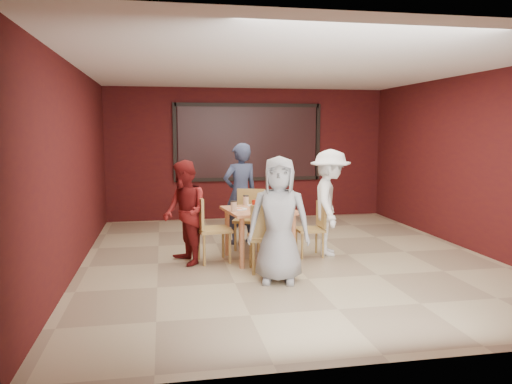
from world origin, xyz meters
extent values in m
plane|color=tan|center=(0.00, 0.00, 0.00)|extent=(7.00, 7.00, 0.00)
cube|color=black|center=(0.00, 3.45, 1.65)|extent=(3.00, 0.02, 1.50)
cube|color=#DA8559|center=(-0.44, -0.03, 0.74)|extent=(1.09, 1.09, 0.04)
cylinder|color=#DA8559|center=(-0.87, 0.29, 0.36)|extent=(0.07, 0.07, 0.72)
cylinder|color=#DA8559|center=(-0.11, 0.40, 0.36)|extent=(0.07, 0.07, 0.72)
cylinder|color=#DA8559|center=(-0.76, -0.47, 0.36)|extent=(0.07, 0.07, 0.72)
cylinder|color=#DA8559|center=(0.00, -0.36, 0.36)|extent=(0.07, 0.07, 0.72)
cylinder|color=silver|center=(-0.44, -0.34, 0.77)|extent=(0.24, 0.24, 0.01)
cone|color=#EEAB54|center=(-0.44, -0.34, 0.78)|extent=(0.22, 0.22, 0.02)
cylinder|color=#F9E6C6|center=(-0.30, -0.43, 0.83)|extent=(0.09, 0.09, 0.14)
cylinder|color=black|center=(-0.30, -0.43, 0.91)|extent=(0.09, 0.09, 0.01)
cylinder|color=silver|center=(-0.44, 0.27, 0.77)|extent=(0.24, 0.24, 0.01)
cone|color=#EEAB54|center=(-0.44, 0.27, 0.78)|extent=(0.22, 0.22, 0.02)
cylinder|color=#F9E6C6|center=(-0.57, 0.36, 0.83)|extent=(0.09, 0.09, 0.14)
cylinder|color=black|center=(-0.57, 0.36, 0.91)|extent=(0.09, 0.09, 0.01)
cylinder|color=silver|center=(-0.74, -0.03, 0.77)|extent=(0.24, 0.24, 0.01)
cone|color=#EEAB54|center=(-0.74, -0.03, 0.78)|extent=(0.22, 0.22, 0.02)
cylinder|color=#F9E6C6|center=(-0.83, -0.17, 0.83)|extent=(0.09, 0.09, 0.14)
cylinder|color=black|center=(-0.83, -0.17, 0.91)|extent=(0.09, 0.09, 0.01)
cylinder|color=silver|center=(-0.13, -0.03, 0.77)|extent=(0.24, 0.24, 0.01)
cone|color=#EEAB54|center=(-0.13, -0.03, 0.78)|extent=(0.22, 0.22, 0.02)
cylinder|color=#F9E6C6|center=(-0.04, 0.10, 0.83)|extent=(0.09, 0.09, 0.14)
cylinder|color=black|center=(-0.04, 0.10, 0.91)|extent=(0.09, 0.09, 0.01)
cylinder|color=beige|center=(-0.36, -0.06, 0.81)|extent=(0.06, 0.06, 0.10)
cylinder|color=beige|center=(-0.42, -0.11, 0.80)|extent=(0.05, 0.05, 0.08)
cylinder|color=#A51F0B|center=(-0.52, -0.08, 0.83)|extent=(0.07, 0.07, 0.15)
cube|color=black|center=(-0.47, 0.00, 0.82)|extent=(0.15, 0.10, 0.12)
cube|color=#A98741|center=(-0.47, -0.65, 0.47)|extent=(0.49, 0.49, 0.04)
cylinder|color=#A98741|center=(-0.27, -0.48, 0.22)|extent=(0.04, 0.04, 0.44)
cylinder|color=#A98741|center=(-0.64, -0.45, 0.22)|extent=(0.04, 0.04, 0.44)
cylinder|color=#A98741|center=(-0.30, -0.85, 0.22)|extent=(0.04, 0.04, 0.44)
cylinder|color=#A98741|center=(-0.67, -0.82, 0.22)|extent=(0.04, 0.04, 0.44)
cube|color=#A98741|center=(-0.48, -0.86, 0.73)|extent=(0.46, 0.07, 0.43)
cube|color=#A98741|center=(-0.47, 0.65, 0.47)|extent=(0.59, 0.59, 0.04)
cylinder|color=#A98741|center=(-0.71, 0.54, 0.22)|extent=(0.04, 0.04, 0.45)
cylinder|color=#A98741|center=(-0.36, 0.41, 0.22)|extent=(0.04, 0.04, 0.45)
cylinder|color=#A98741|center=(-0.59, 0.89, 0.22)|extent=(0.04, 0.04, 0.45)
cylinder|color=#A98741|center=(-0.24, 0.76, 0.22)|extent=(0.04, 0.04, 0.45)
cube|color=#A98741|center=(-0.40, 0.85, 0.73)|extent=(0.45, 0.19, 0.44)
cube|color=#A98741|center=(-1.11, -0.04, 0.47)|extent=(0.52, 0.52, 0.04)
cylinder|color=#A98741|center=(-0.90, -0.20, 0.23)|extent=(0.04, 0.04, 0.45)
cylinder|color=#A98741|center=(-0.95, 0.17, 0.23)|extent=(0.04, 0.04, 0.45)
cylinder|color=#A98741|center=(-1.27, -0.25, 0.23)|extent=(0.04, 0.04, 0.45)
cylinder|color=#A98741|center=(-1.32, 0.12, 0.23)|extent=(0.04, 0.04, 0.45)
cube|color=#A98741|center=(-1.32, -0.07, 0.74)|extent=(0.10, 0.46, 0.44)
cube|color=#A98741|center=(0.35, 0.01, 0.41)|extent=(0.40, 0.40, 0.04)
cylinder|color=#A98741|center=(0.19, 0.17, 0.20)|extent=(0.03, 0.03, 0.39)
cylinder|color=#A98741|center=(0.19, -0.15, 0.20)|extent=(0.03, 0.03, 0.39)
cylinder|color=#A98741|center=(0.51, 0.18, 0.20)|extent=(0.03, 0.03, 0.39)
cylinder|color=#A98741|center=(0.52, -0.15, 0.20)|extent=(0.03, 0.03, 0.39)
cube|color=#A98741|center=(0.53, 0.02, 0.64)|extent=(0.04, 0.40, 0.38)
imported|color=gray|center=(-0.40, -1.16, 0.80)|extent=(0.88, 0.69, 1.60)
imported|color=#2B334D|center=(-0.55, 1.07, 0.85)|extent=(0.71, 0.57, 1.70)
imported|color=maroon|center=(-1.53, -0.09, 0.75)|extent=(0.76, 0.86, 1.49)
imported|color=white|center=(0.69, 0.07, 0.81)|extent=(0.89, 1.18, 1.62)
camera|label=1|loc=(-1.82, -7.15, 1.92)|focal=35.00mm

